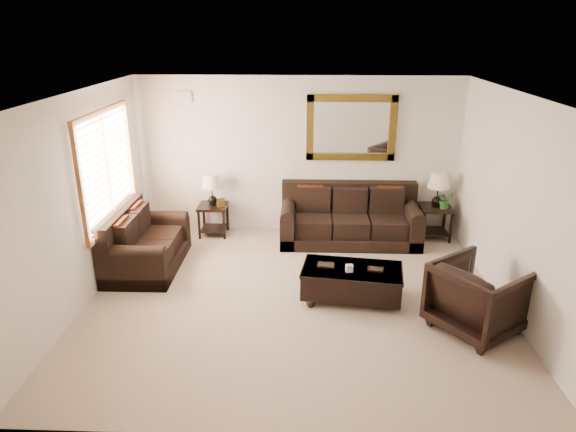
{
  "coord_description": "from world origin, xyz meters",
  "views": [
    {
      "loc": [
        0.13,
        -6.11,
        3.46
      ],
      "look_at": [
        -0.11,
        0.6,
        0.96
      ],
      "focal_mm": 32.0,
      "sensor_mm": 36.0,
      "label": 1
    }
  ],
  "objects_px": {
    "sofa": "(349,221)",
    "armchair": "(479,294)",
    "end_table_left": "(212,196)",
    "coffee_table": "(352,280)",
    "end_table_right": "(437,196)",
    "loveseat": "(143,246)"
  },
  "relations": [
    {
      "from": "end_table_right",
      "to": "coffee_table",
      "type": "distance_m",
      "value": 2.74
    },
    {
      "from": "end_table_right",
      "to": "armchair",
      "type": "relative_size",
      "value": 1.22
    },
    {
      "from": "end_table_left",
      "to": "end_table_right",
      "type": "height_order",
      "value": "end_table_right"
    },
    {
      "from": "end_table_left",
      "to": "coffee_table",
      "type": "distance_m",
      "value": 3.16
    },
    {
      "from": "coffee_table",
      "to": "armchair",
      "type": "xyz_separation_m",
      "value": [
        1.44,
        -0.7,
        0.2
      ]
    },
    {
      "from": "coffee_table",
      "to": "armchair",
      "type": "height_order",
      "value": "armchair"
    },
    {
      "from": "loveseat",
      "to": "coffee_table",
      "type": "distance_m",
      "value": 3.19
    },
    {
      "from": "end_table_left",
      "to": "armchair",
      "type": "relative_size",
      "value": 1.15
    },
    {
      "from": "loveseat",
      "to": "armchair",
      "type": "height_order",
      "value": "armchair"
    },
    {
      "from": "sofa",
      "to": "end_table_right",
      "type": "distance_m",
      "value": 1.54
    },
    {
      "from": "armchair",
      "to": "end_table_left",
      "type": "bearing_deg",
      "value": 14.54
    },
    {
      "from": "end_table_right",
      "to": "armchair",
      "type": "xyz_separation_m",
      "value": [
        -0.15,
        -2.87,
        -0.28
      ]
    },
    {
      "from": "coffee_table",
      "to": "end_table_right",
      "type": "bearing_deg",
      "value": 61.75
    },
    {
      "from": "end_table_right",
      "to": "loveseat",
      "type": "bearing_deg",
      "value": -164.3
    },
    {
      "from": "sofa",
      "to": "end_table_left",
      "type": "xyz_separation_m",
      "value": [
        -2.35,
        0.17,
        0.37
      ]
    },
    {
      "from": "sofa",
      "to": "coffee_table",
      "type": "distance_m",
      "value": 2.03
    },
    {
      "from": "loveseat",
      "to": "coffee_table",
      "type": "xyz_separation_m",
      "value": [
        3.07,
        -0.86,
        -0.06
      ]
    },
    {
      "from": "sofa",
      "to": "end_table_left",
      "type": "bearing_deg",
      "value": 175.97
    },
    {
      "from": "sofa",
      "to": "armchair",
      "type": "bearing_deg",
      "value": -64.16
    },
    {
      "from": "sofa",
      "to": "end_table_right",
      "type": "relative_size",
      "value": 2.0
    },
    {
      "from": "end_table_left",
      "to": "armchair",
      "type": "distance_m",
      "value": 4.67
    },
    {
      "from": "end_table_right",
      "to": "sofa",
      "type": "bearing_deg",
      "value": -174.07
    }
  ]
}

